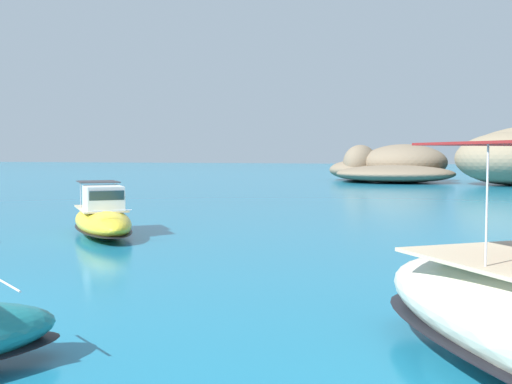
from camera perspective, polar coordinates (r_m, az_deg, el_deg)
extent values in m
ellipsoid|color=#756651|center=(71.44, 12.78, 1.66)|extent=(13.56, 10.79, 1.99)
ellipsoid|color=#756651|center=(76.61, 9.67, 2.71)|extent=(4.85, 6.22, 4.38)
ellipsoid|color=#756651|center=(76.62, 13.59, 2.69)|extent=(14.21, 14.31, 4.44)
ellipsoid|color=#756651|center=(77.81, 9.59, 2.05)|extent=(7.68, 8.43, 2.54)
cylinder|color=silver|center=(8.82, 20.66, -1.21)|extent=(0.03, 0.03, 1.70)
ellipsoid|color=yellow|center=(24.98, -14.09, -2.68)|extent=(5.86, 6.23, 1.12)
ellipsoid|color=black|center=(25.01, -14.08, -3.26)|extent=(5.98, 6.36, 0.13)
cube|color=#C6B793|center=(25.43, -14.25, -1.50)|extent=(3.67, 3.82, 0.06)
cube|color=silver|center=(24.58, -14.01, -0.52)|extent=(2.26, 2.30, 0.92)
cube|color=#2D4756|center=(23.64, -13.70, -0.45)|extent=(1.11, 1.02, 0.49)
cylinder|color=silver|center=(22.39, -13.21, -1.69)|extent=(1.06, 0.95, 0.04)
cube|color=#333338|center=(26.01, -14.48, 0.94)|extent=(2.47, 2.50, 0.04)
cylinder|color=silver|center=(26.14, -12.96, -0.19)|extent=(0.03, 0.03, 1.05)
cylinder|color=silver|center=(25.96, -15.98, -0.26)|extent=(0.03, 0.03, 1.05)
cylinder|color=silver|center=(10.22, -22.22, -7.88)|extent=(1.22, 0.79, 0.04)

